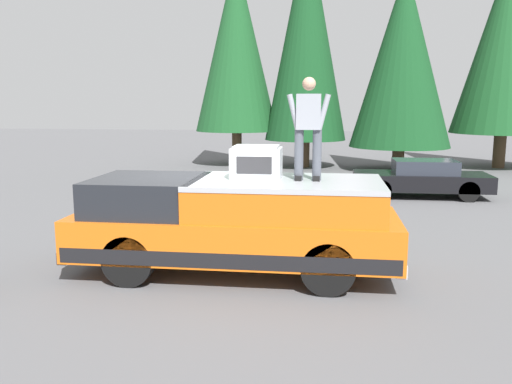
# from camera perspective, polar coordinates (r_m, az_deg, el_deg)

# --- Properties ---
(ground_plane) EXTENTS (90.00, 90.00, 0.00)m
(ground_plane) POSITION_cam_1_polar(r_m,az_deg,el_deg) (9.97, -4.70, -7.57)
(ground_plane) COLOR #565659
(pickup_truck) EXTENTS (2.01, 5.54, 1.65)m
(pickup_truck) POSITION_cam_1_polar(r_m,az_deg,el_deg) (9.17, -2.22, -3.42)
(pickup_truck) COLOR orange
(pickup_truck) RESTS_ON ground
(compressor_unit) EXTENTS (0.65, 0.84, 0.56)m
(compressor_unit) POSITION_cam_1_polar(r_m,az_deg,el_deg) (9.09, 0.06, 3.21)
(compressor_unit) COLOR silver
(compressor_unit) RESTS_ON pickup_truck
(person_on_truck_bed) EXTENTS (0.29, 0.72, 1.69)m
(person_on_truck_bed) POSITION_cam_1_polar(r_m,az_deg,el_deg) (8.87, 5.62, 7.05)
(person_on_truck_bed) COLOR #4C515B
(person_on_truck_bed) RESTS_ON pickup_truck
(parked_car_black) EXTENTS (1.64, 4.10, 1.16)m
(parked_car_black) POSITION_cam_1_polar(r_m,az_deg,el_deg) (17.38, 17.27, 1.40)
(parked_car_black) COLOR black
(parked_car_black) RESTS_ON ground
(conifer_far_left) EXTENTS (4.42, 4.42, 9.65)m
(conifer_far_left) POSITION_cam_1_polar(r_m,az_deg,el_deg) (26.31, 25.32, 14.53)
(conifer_far_left) COLOR #4C3826
(conifer_far_left) RESTS_ON ground
(conifer_left) EXTENTS (4.24, 4.24, 8.43)m
(conifer_left) POSITION_cam_1_polar(r_m,az_deg,el_deg) (23.76, 15.40, 13.60)
(conifer_left) COLOR #4C3826
(conifer_left) RESTS_ON ground
(conifer_center_left) EXTENTS (3.60, 3.60, 10.49)m
(conifer_center_left) POSITION_cam_1_polar(r_m,az_deg,el_deg) (24.30, 5.42, 16.52)
(conifer_center_left) COLOR #4C3826
(conifer_center_left) RESTS_ON ground
(conifer_center_right) EXTENTS (3.77, 3.77, 9.41)m
(conifer_center_right) POSITION_cam_1_polar(r_m,az_deg,el_deg) (25.09, -2.12, 15.47)
(conifer_center_right) COLOR #4C3826
(conifer_center_right) RESTS_ON ground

